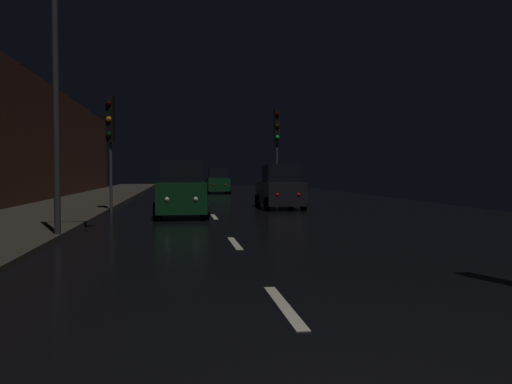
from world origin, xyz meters
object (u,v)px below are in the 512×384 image
Objects in this scene: traffic_light_far_right at (277,134)px; car_distant_taillights at (218,182)px; streetlamp_overhead at (74,41)px; traffic_light_far_left at (110,129)px; car_parked_right_far at (280,189)px; car_approaching_headlights at (181,191)px.

traffic_light_far_right is 1.30× the size of car_distant_taillights.
streetlamp_overhead is 1.88× the size of car_distant_taillights.
traffic_light_far_left is 8.05m from car_parked_right_far.
streetlamp_overhead is 8.22m from car_approaching_headlights.
car_approaching_headlights is at bearing 63.62° from traffic_light_far_left.
car_approaching_headlights is 5.96m from car_parked_right_far.
car_approaching_headlights is 22.21m from car_distant_taillights.
traffic_light_far_left is 1.20× the size of car_parked_right_far.
traffic_light_far_left is at bearing 163.37° from car_distant_taillights.
traffic_light_far_left is 1.14× the size of car_approaching_headlights.
traffic_light_far_left reaches higher than car_approaching_headlights.
car_distant_taillights is at bearing 172.29° from car_approaching_headlights.
car_distant_taillights is (-2.39, 13.14, -2.89)m from traffic_light_far_right.
car_distant_taillights is at bearing 78.89° from streetlamp_overhead.
car_parked_right_far is (-0.80, -5.05, -2.89)m from traffic_light_far_right.
traffic_light_far_right is 0.69× the size of streetlamp_overhead.
traffic_light_far_left is 20.73m from car_distant_taillights.
streetlamp_overhead is (0.25, -9.00, 1.45)m from traffic_light_far_left.
traffic_light_far_right is 10.75m from car_approaching_headlights.
car_distant_taillights is (5.88, 19.70, -2.59)m from traffic_light_far_left.
car_parked_right_far is 1.01× the size of car_distant_taillights.
traffic_light_far_right reaches higher than car_parked_right_far.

